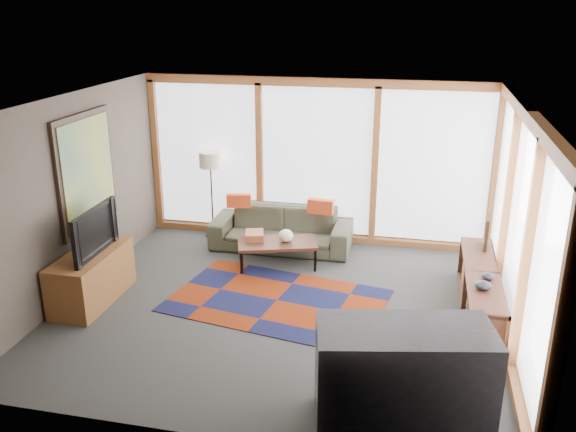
% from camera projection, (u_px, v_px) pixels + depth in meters
% --- Properties ---
extents(ground, '(5.50, 5.50, 0.00)m').
position_uv_depth(ground, '(281.00, 308.00, 7.73)').
color(ground, '#2E2E2C').
rests_on(ground, ground).
extents(room_envelope, '(5.52, 5.02, 2.62)m').
position_uv_depth(room_envelope, '(329.00, 182.00, 7.63)').
color(room_envelope, '#473932').
rests_on(room_envelope, ground).
extents(rug, '(2.95, 2.17, 0.01)m').
position_uv_depth(rug, '(277.00, 300.00, 7.91)').
color(rug, '#651E08').
rests_on(rug, ground).
extents(sofa, '(2.17, 0.86, 0.63)m').
position_uv_depth(sofa, '(281.00, 229.00, 9.52)').
color(sofa, '#353728').
rests_on(sofa, ground).
extents(pillow_left, '(0.39, 0.19, 0.21)m').
position_uv_depth(pillow_left, '(239.00, 201.00, 9.50)').
color(pillow_left, red).
rests_on(pillow_left, sofa).
extents(pillow_right, '(0.40, 0.15, 0.22)m').
position_uv_depth(pillow_right, '(321.00, 207.00, 9.22)').
color(pillow_right, red).
rests_on(pillow_right, sofa).
extents(floor_lamp, '(0.36, 0.36, 1.42)m').
position_uv_depth(floor_lamp, '(212.00, 195.00, 9.87)').
color(floor_lamp, black).
rests_on(floor_lamp, ground).
extents(coffee_table, '(1.25, 0.89, 0.38)m').
position_uv_depth(coffee_table, '(277.00, 254.00, 8.90)').
color(coffee_table, '#371C12').
rests_on(coffee_table, ground).
extents(book_stack, '(0.34, 0.38, 0.11)m').
position_uv_depth(book_stack, '(255.00, 235.00, 8.93)').
color(book_stack, '#964E2C').
rests_on(book_stack, coffee_table).
extents(vase, '(0.23, 0.23, 0.18)m').
position_uv_depth(vase, '(286.00, 236.00, 8.82)').
color(vase, silver).
rests_on(vase, coffee_table).
extents(bookshelf, '(0.41, 2.28, 0.57)m').
position_uv_depth(bookshelf, '(480.00, 292.00, 7.51)').
color(bookshelf, '#371C12').
rests_on(bookshelf, ground).
extents(bowl_a, '(0.21, 0.21, 0.10)m').
position_uv_depth(bowl_a, '(483.00, 285.00, 6.94)').
color(bowl_a, black).
rests_on(bowl_a, bookshelf).
extents(bowl_b, '(0.17, 0.17, 0.07)m').
position_uv_depth(bowl_b, '(488.00, 276.00, 7.20)').
color(bowl_b, black).
rests_on(bowl_b, bookshelf).
extents(shelf_picture, '(0.08, 0.33, 0.43)m').
position_uv_depth(shelf_picture, '(487.00, 233.00, 8.06)').
color(shelf_picture, black).
rests_on(shelf_picture, bookshelf).
extents(tv_console, '(0.55, 1.32, 0.66)m').
position_uv_depth(tv_console, '(92.00, 277.00, 7.82)').
color(tv_console, brown).
rests_on(tv_console, ground).
extents(television, '(0.16, 1.06, 0.61)m').
position_uv_depth(television, '(88.00, 231.00, 7.62)').
color(television, black).
rests_on(television, tv_console).
extents(bar_counter, '(1.67, 1.03, 0.99)m').
position_uv_depth(bar_counter, '(403.00, 377.00, 5.47)').
color(bar_counter, black).
rests_on(bar_counter, ground).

